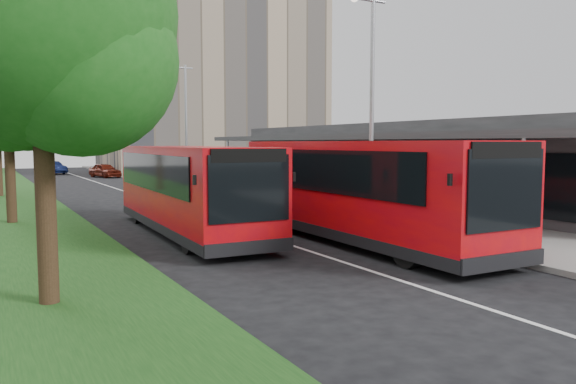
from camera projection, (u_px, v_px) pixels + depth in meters
name	position (u px, v px, depth m)	size (l,w,h in m)	color
ground	(297.00, 247.00, 16.35)	(120.00, 120.00, 0.00)	black
pavement	(224.00, 188.00, 36.66)	(5.00, 80.00, 0.15)	gray
grass_verge	(1.00, 198.00, 30.37)	(5.00, 80.00, 0.10)	#164014
lane_centre_line	(154.00, 201.00, 29.41)	(0.12, 70.00, 0.01)	silver
kerb_dashes	(189.00, 192.00, 34.49)	(0.12, 56.00, 0.01)	silver
office_block	(213.00, 86.00, 58.91)	(22.00, 12.00, 18.00)	tan
station_building	(404.00, 163.00, 28.39)	(7.70, 26.00, 4.00)	#29292B
tree_near	(38.00, 29.00, 9.95)	(4.86, 4.86, 7.81)	#2F2013
tree_mid	(6.00, 90.00, 20.40)	(4.78, 4.78, 7.69)	#2F2013
lamp_post_near	(370.00, 95.00, 19.67)	(1.44, 0.28, 8.00)	#92949A
lamp_post_far	(185.00, 117.00, 37.09)	(1.44, 0.28, 8.00)	#92949A
bus_main	(361.00, 191.00, 17.07)	(2.96, 10.95, 3.09)	red
bus_second	(190.00, 189.00, 18.63)	(3.02, 10.39, 2.91)	red
litter_bin	(289.00, 190.00, 28.22)	(0.56, 0.56, 1.01)	#372316
bollard	(231.00, 182.00, 33.55)	(0.17, 0.17, 1.08)	yellow
car_near	(105.00, 170.00, 49.49)	(1.49, 3.70, 1.26)	#59170C
car_far	(53.00, 168.00, 54.79)	(1.32, 3.79, 1.25)	navy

